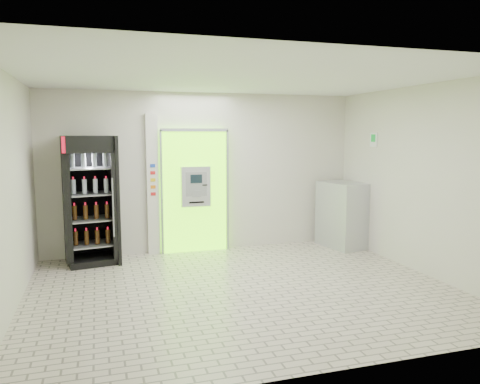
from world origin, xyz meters
name	(u,v)px	position (x,y,z in m)	size (l,w,h in m)	color
ground	(243,289)	(0.00, 0.00, 0.00)	(6.00, 6.00, 0.00)	beige
room_shell	(243,162)	(0.00, 0.00, 1.84)	(6.00, 6.00, 6.00)	silver
atm_assembly	(195,190)	(-0.20, 2.41, 1.17)	(1.30, 0.24, 2.33)	#70FF0A
pillar	(153,184)	(-0.98, 2.45, 1.30)	(0.22, 0.11, 2.60)	silver
beverage_cooler	(91,202)	(-2.08, 2.13, 1.06)	(0.94, 0.89, 2.20)	black
steel_cabinet	(343,215)	(2.67, 1.90, 0.64)	(0.81, 1.06, 1.28)	#B4B7BC
exit_sign	(374,140)	(2.99, 1.40, 2.12)	(0.02, 0.22, 0.26)	white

